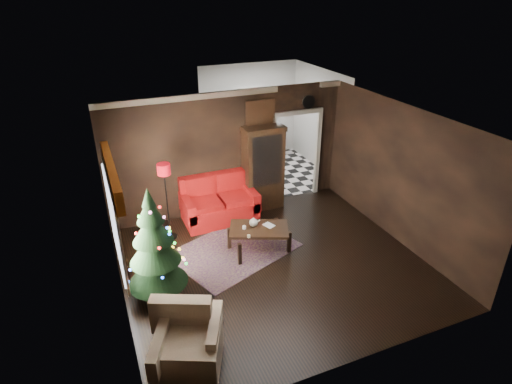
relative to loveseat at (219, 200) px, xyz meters
name	(u,v)px	position (x,y,z in m)	size (l,w,h in m)	color
floor	(274,265)	(0.40, -2.05, -0.50)	(5.50, 5.50, 0.00)	black
ceiling	(278,123)	(0.40, -2.05, 2.30)	(5.50, 5.50, 0.00)	white
wall_back	(229,153)	(0.40, 0.45, 0.90)	(5.50, 5.50, 0.00)	black
wall_front	(359,284)	(0.40, -4.55, 0.90)	(5.50, 5.50, 0.00)	black
wall_left	(113,232)	(-2.35, -2.05, 0.90)	(5.50, 5.50, 0.00)	black
wall_right	(401,176)	(3.15, -2.05, 0.90)	(5.50, 5.50, 0.00)	black
doorway	(295,157)	(2.10, 0.45, 0.55)	(1.10, 0.10, 2.10)	silver
left_window	(114,223)	(-2.31, -1.85, 0.95)	(0.05, 1.60, 1.40)	white
valance	(111,174)	(-2.23, -1.85, 1.77)	(0.12, 2.10, 0.35)	#944A10
kitchen_floor	(269,173)	(2.10, 1.95, -0.50)	(3.00, 3.00, 0.00)	white
kitchen_window	(250,102)	(2.10, 3.40, 1.20)	(0.70, 0.06, 0.70)	white
rug	(234,250)	(-0.13, -1.27, -0.49)	(2.32, 1.68, 0.01)	#4E4049
loveseat	(219,200)	(0.00, 0.00, 0.00)	(1.70, 0.90, 1.00)	maroon
curio_cabinet	(263,170)	(1.15, 0.22, 0.45)	(0.90, 0.45, 1.90)	black
floor_lamp	(167,202)	(-1.20, -0.29, 0.33)	(0.28, 0.28, 1.68)	black
christmas_tree	(154,245)	(-1.77, -2.09, 0.55)	(0.99, 0.99, 1.90)	black
armchair	(188,341)	(-1.67, -3.72, -0.04)	(0.91, 0.91, 0.93)	tan
coffee_table	(259,239)	(0.33, -1.47, -0.23)	(1.14, 0.68, 0.51)	black
teapot	(253,222)	(0.25, -1.37, 0.11)	(0.19, 0.19, 0.18)	silver
cup_a	(244,227)	(0.05, -1.39, 0.06)	(0.07, 0.07, 0.06)	white
cup_b	(249,236)	(0.02, -1.71, 0.05)	(0.06, 0.06, 0.05)	white
book	(266,222)	(0.47, -1.50, 0.13)	(0.16, 0.02, 0.22)	tan
wall_clock	(308,102)	(2.35, 0.40, 1.88)	(0.32, 0.32, 0.06)	white
painting	(260,113)	(1.15, 0.41, 1.75)	(0.62, 0.05, 0.52)	#AF7345
kitchen_counter	(253,145)	(2.10, 3.15, -0.05)	(1.80, 0.60, 0.90)	white
kitchen_table	(264,166)	(1.80, 1.65, -0.12)	(0.70, 0.70, 0.75)	#533922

